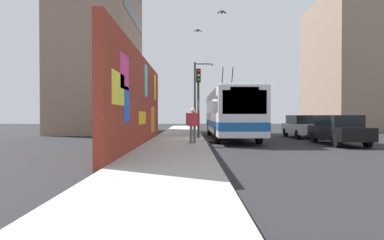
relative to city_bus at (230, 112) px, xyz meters
name	(u,v)px	position (x,y,z in m)	size (l,w,h in m)	color
ground_plane	(204,141)	(-1.84, 1.80, -1.78)	(80.00, 80.00, 0.00)	#232326
sidewalk_slab	(178,140)	(-1.84, 3.40, -1.70)	(48.00, 3.20, 0.15)	#ADA8A0
graffiti_wall	(140,101)	(-5.55, 5.15, 0.48)	(14.58, 0.32, 4.52)	maroon
building_far_left	(100,22)	(8.29, 11.00, 8.43)	(10.77, 6.20, 20.42)	gray
building_far_right	(356,65)	(13.07, -15.20, 5.17)	(11.09, 8.40, 13.90)	gray
city_bus	(230,112)	(0.00, 0.00, 0.00)	(11.81, 2.58, 4.97)	silver
parked_car_black	(338,129)	(-4.54, -5.20, -0.95)	(4.37, 1.73, 1.58)	black
parked_car_silver	(303,126)	(0.78, -5.20, -0.95)	(4.07, 1.89, 1.58)	#B7B7BC
pedestrian_at_curb	(193,123)	(-5.22, 2.52, -0.58)	(0.24, 0.70, 1.77)	#595960
traffic_light	(198,91)	(-1.46, 2.15, 1.28)	(0.49, 0.28, 4.34)	#2D382D
street_lamp	(197,91)	(6.98, 2.04, 1.91)	(0.44, 1.75, 6.12)	#4C4C51
flying_pigeons	(209,22)	(-0.89, 1.46, 5.74)	(3.56, 1.87, 0.42)	#47474C
curbside_puddle	(215,142)	(-2.94, 1.20, -1.78)	(1.81, 1.81, 0.00)	black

